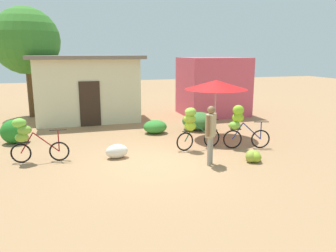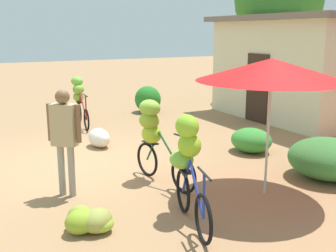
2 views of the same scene
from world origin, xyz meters
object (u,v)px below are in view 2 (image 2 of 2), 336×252
at_px(bicycle_near_pile, 154,133).
at_px(building_low, 292,67).
at_px(bicycle_center_loaded, 188,159).
at_px(produce_sack, 99,138).
at_px(banana_pile_on_ground, 90,221).
at_px(bicycle_leftmost, 79,96).
at_px(person_vendor, 64,131).
at_px(tree_behind_building, 278,0).
at_px(market_umbrella, 271,70).

bearing_deg(bicycle_near_pile, building_low, 115.65).
height_order(bicycle_center_loaded, produce_sack, bicycle_center_loaded).
bearing_deg(banana_pile_on_ground, bicycle_leftmost, 164.30).
height_order(bicycle_center_loaded, person_vendor, person_vendor).
bearing_deg(bicycle_center_loaded, produce_sack, 178.20).
bearing_deg(produce_sack, tree_behind_building, 110.91).
height_order(produce_sack, person_vendor, person_vendor).
bearing_deg(building_low, market_umbrella, -47.77).
bearing_deg(bicycle_leftmost, market_umbrella, 9.89).
distance_m(bicycle_center_loaded, person_vendor, 2.11).
xyz_separation_m(market_umbrella, bicycle_center_loaded, (0.17, -1.61, -1.16)).
bearing_deg(market_umbrella, bicycle_center_loaded, -83.84).
bearing_deg(produce_sack, person_vendor, -29.40).
xyz_separation_m(bicycle_leftmost, produce_sack, (2.58, -0.33, -0.60)).
height_order(market_umbrella, produce_sack, market_umbrella).
bearing_deg(bicycle_leftmost, banana_pile_on_ground, -15.70).
height_order(market_umbrella, person_vendor, market_umbrella).
xyz_separation_m(tree_behind_building, bicycle_center_loaded, (7.30, -8.29, -2.89)).
bearing_deg(person_vendor, produce_sack, 150.60).
distance_m(tree_behind_building, person_vendor, 11.44).
distance_m(building_low, bicycle_near_pile, 6.92).
bearing_deg(banana_pile_on_ground, bicycle_center_loaded, 79.13).
xyz_separation_m(market_umbrella, bicycle_near_pile, (-1.44, -1.33, -1.16)).
bearing_deg(tree_behind_building, bicycle_near_pile, -54.67).
bearing_deg(bicycle_center_loaded, bicycle_leftmost, 176.13).
bearing_deg(market_umbrella, produce_sack, -159.80).
distance_m(market_umbrella, bicycle_near_pile, 2.28).
xyz_separation_m(building_low, banana_pile_on_ground, (4.33, -7.85, -1.42)).
height_order(tree_behind_building, bicycle_near_pile, tree_behind_building).
bearing_deg(produce_sack, bicycle_center_loaded, -1.80).
relative_size(tree_behind_building, produce_sack, 7.74).
bearing_deg(market_umbrella, banana_pile_on_ground, -91.72).
xyz_separation_m(market_umbrella, banana_pile_on_ground, (-0.09, -2.98, -1.89)).
height_order(building_low, produce_sack, building_low).
height_order(market_umbrella, bicycle_center_loaded, market_umbrella).
height_order(banana_pile_on_ground, person_vendor, person_vendor).
relative_size(bicycle_leftmost, banana_pile_on_ground, 2.35).
xyz_separation_m(tree_behind_building, person_vendor, (5.64, -9.58, -2.69)).
relative_size(bicycle_near_pile, produce_sack, 2.41).
relative_size(tree_behind_building, market_umbrella, 2.28).
relative_size(building_low, market_umbrella, 2.16).
distance_m(bicycle_leftmost, banana_pile_on_ground, 6.79).
bearing_deg(bicycle_near_pile, market_umbrella, 42.74).
bearing_deg(tree_behind_building, person_vendor, -59.50).
height_order(building_low, tree_behind_building, tree_behind_building).
distance_m(tree_behind_building, market_umbrella, 9.92).
bearing_deg(building_low, bicycle_center_loaded, -54.65).
height_order(building_low, bicycle_leftmost, building_low).
distance_m(bicycle_leftmost, bicycle_near_pile, 5.15).
distance_m(bicycle_leftmost, produce_sack, 2.67).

